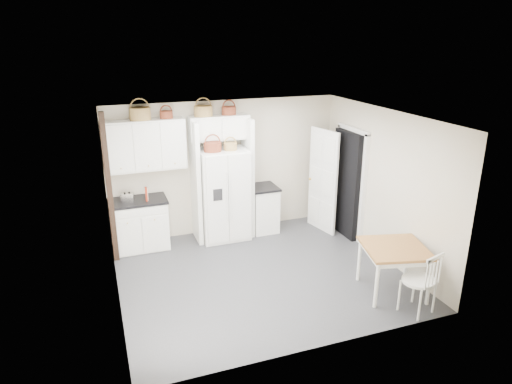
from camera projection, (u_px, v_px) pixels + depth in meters
name	position (u px, v px, depth m)	size (l,w,h in m)	color
floor	(261.00, 274.00, 7.54)	(4.50, 4.50, 0.00)	#383838
ceiling	(261.00, 117.00, 6.69)	(4.50, 4.50, 0.00)	white
wall_back	(225.00, 167.00, 8.89)	(4.50, 4.50, 0.00)	beige
wall_left	(111.00, 219.00, 6.39)	(4.00, 4.00, 0.00)	beige
wall_right	(383.00, 185.00, 7.84)	(4.00, 4.00, 0.00)	beige
refrigerator	(223.00, 194.00, 8.68)	(0.91, 0.73, 1.75)	white
base_cab_left	(140.00, 225.00, 8.35)	(0.97, 0.62, 0.90)	white
base_cab_right	(263.00, 209.00, 9.12)	(0.50, 0.60, 0.89)	white
dining_table	(393.00, 269.00, 6.91)	(0.91, 0.91, 0.76)	brown
windsor_chair	(419.00, 280.00, 6.37)	(0.49, 0.44, 1.00)	white
counter_left	(138.00, 201.00, 8.19)	(1.02, 0.66, 0.04)	black
counter_right	(263.00, 187.00, 8.97)	(0.54, 0.64, 0.04)	black
toaster	(127.00, 197.00, 8.09)	(0.22, 0.13, 0.15)	silver
cookbook_red	(146.00, 194.00, 8.13)	(0.03, 0.15, 0.23)	maroon
cookbook_cream	(147.00, 194.00, 8.13)	(0.03, 0.14, 0.21)	beige
basket_upper_b	(140.00, 114.00, 7.87)	(0.36, 0.36, 0.21)	olive
basket_upper_c	(166.00, 115.00, 8.02)	(0.23, 0.23, 0.13)	#522318
basket_bridge_a	(203.00, 111.00, 8.23)	(0.33, 0.33, 0.19)	olive
basket_bridge_b	(229.00, 111.00, 8.39)	(0.27, 0.27, 0.15)	#522318
basket_fridge_a	(213.00, 147.00, 8.21)	(0.32, 0.32, 0.17)	#522318
basket_fridge_b	(230.00, 146.00, 8.32)	(0.25, 0.25, 0.13)	olive
upper_cabinet	(146.00, 145.00, 8.06)	(1.40, 0.34, 0.90)	white
bridge_cabinet	(219.00, 128.00, 8.42)	(1.12, 0.34, 0.45)	white
fridge_panel_left	(196.00, 183.00, 8.46)	(0.08, 0.60, 2.30)	white
fridge_panel_right	(248.00, 177.00, 8.79)	(0.08, 0.60, 2.30)	white
trim_post	(109.00, 190.00, 7.61)	(0.09, 0.09, 2.60)	black
doorway_void	(348.00, 184.00, 8.79)	(0.18, 0.85, 2.05)	black
door_slab	(323.00, 181.00, 8.97)	(0.80, 0.04, 2.05)	white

